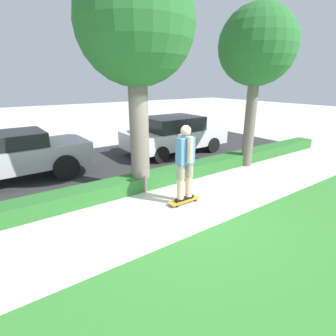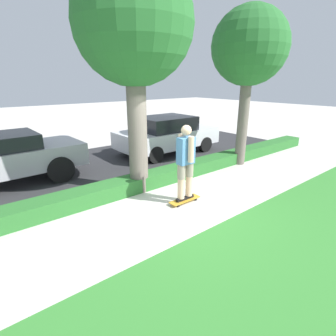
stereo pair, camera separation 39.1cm
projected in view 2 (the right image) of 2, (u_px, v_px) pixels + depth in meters
ground_plane at (180, 209)px, 6.02m from camera, size 60.00×60.00×0.00m
grass_lawn_strip at (316, 284)px, 3.80m from camera, size 16.58×4.00×0.01m
street_asphalt at (100, 165)px, 9.13m from camera, size 16.58×5.00×0.01m
hedge_row at (141, 182)px, 7.15m from camera, size 16.58×0.60×0.38m
skateboard at (185, 200)px, 6.35m from camera, size 0.83×0.24×0.08m
skater_person at (186, 161)px, 6.04m from camera, size 0.52×0.47×1.80m
tree_mid at (134, 28)px, 5.85m from camera, size 2.73×2.73×5.38m
tree_far at (249, 49)px, 8.17m from camera, size 2.39×2.39×5.02m
parked_car_middle at (167, 134)px, 10.56m from camera, size 4.11×1.98×1.47m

